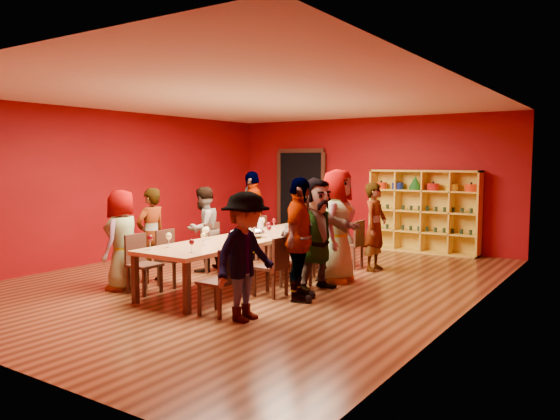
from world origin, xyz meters
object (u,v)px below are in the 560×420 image
object	(u,v)px
person_left_0	(122,240)
spittoon_bowl	(255,233)
person_left_2	(203,229)
chair_person_left_4	(265,236)
tasting_table	(255,239)
chair_person_left_2	(216,245)
person_left_4	(253,215)
chair_person_left_1	(170,255)
chair_person_left_0	(141,260)
person_right_2	(316,234)
chair_person_right_2	(300,256)
person_right_4	(375,227)
person_right_0	(246,256)
chair_person_right_0	(222,278)
person_right_1	(299,239)
wine_bottle	(311,221)
chair_person_right_1	(275,263)
person_left_1	(151,235)
person_right_3	(337,226)
chair_person_right_3	(322,250)
chair_person_right_4	(354,241)
shelving_unit	(424,207)

from	to	relation	value
person_left_0	spittoon_bowl	distance (m)	2.09
person_left_2	chair_person_left_4	world-z (taller)	person_left_2
tasting_table	person_left_2	size ratio (longest dim) A/B	2.94
chair_person_left_2	person_left_4	xyz separation A→B (m)	(-0.30, 1.49, 0.40)
chair_person_left_1	chair_person_left_0	bearing A→B (deg)	-90.00
person_right_2	chair_person_right_2	bearing A→B (deg)	106.28
person_left_4	person_right_4	bearing A→B (deg)	78.04
person_right_0	person_right_4	bearing A→B (deg)	1.07
person_left_0	chair_person_left_1	distance (m)	0.80
chair_person_right_0	person_right_4	distance (m)	3.85
person_right_1	person_left_0	bearing A→B (deg)	89.45
wine_bottle	chair_person_right_1	bearing A→B (deg)	-72.45
person_left_1	person_right_3	xyz separation A→B (m)	(2.53, 1.73, 0.15)
chair_person_left_4	chair_person_right_1	world-z (taller)	same
person_left_2	person_left_0	bearing A→B (deg)	-4.45
chair_person_right_3	wine_bottle	size ratio (longest dim) A/B	2.93
chair_person_right_4	person_left_1	bearing A→B (deg)	-127.48
chair_person_left_1	chair_person_left_4	distance (m)	2.63
person_left_0	chair_person_left_2	xyz separation A→B (m)	(0.41, 1.76, -0.28)
chair_person_right_0	person_right_2	size ratio (longest dim) A/B	0.51
person_right_0	person_right_1	distance (m)	1.20
person_left_2	spittoon_bowl	world-z (taller)	person_left_2
shelving_unit	person_right_1	xyz separation A→B (m)	(-0.07, -5.07, -0.10)
person_left_4	person_right_3	distance (m)	2.57
person_left_4	chair_person_right_0	xyz separation A→B (m)	(2.12, -3.51, -0.40)
shelving_unit	chair_person_right_1	bearing A→B (deg)	-95.48
chair_person_left_2	chair_person_right_1	world-z (taller)	same
chair_person_right_0	person_left_0	bearing A→B (deg)	173.28
chair_person_right_1	wine_bottle	world-z (taller)	wine_bottle
chair_person_right_3	shelving_unit	bearing A→B (deg)	82.43
chair_person_left_1	person_right_3	xyz separation A→B (m)	(2.10, 1.73, 0.43)
chair_person_right_3	wine_bottle	xyz separation A→B (m)	(-0.70, 0.80, 0.37)
chair_person_left_4	chair_person_right_2	distance (m)	2.43
chair_person_left_1	person_right_1	xyz separation A→B (m)	(2.24, 0.32, 0.39)
person_left_0	chair_person_left_2	world-z (taller)	person_left_0
chair_person_left_4	spittoon_bowl	size ratio (longest dim) A/B	2.80
chair_person_left_2	chair_person_right_0	xyz separation A→B (m)	(1.82, -2.02, 0.00)
person_left_1	chair_person_left_4	distance (m)	2.68
person_left_1	person_right_4	xyz separation A→B (m)	(2.68, 2.94, 0.03)
chair_person_left_1	person_right_1	bearing A→B (deg)	8.09
chair_person_left_4	person_right_4	world-z (taller)	person_right_4
chair_person_left_2	person_right_4	xyz separation A→B (m)	(2.25, 1.80, 0.31)
person_right_1	chair_person_right_2	world-z (taller)	person_right_1
chair_person_left_0	person_right_0	distance (m)	2.24
person_left_2	chair_person_left_4	size ratio (longest dim) A/B	1.72
wine_bottle	chair_person_left_4	bearing A→B (deg)	174.69
chair_person_right_0	chair_person_left_2	bearing A→B (deg)	132.00
chair_person_right_0	person_right_2	bearing A→B (deg)	81.31
tasting_table	chair_person_right_4	world-z (taller)	chair_person_right_4
person_left_1	person_right_0	xyz separation A→B (m)	(2.63, -0.88, 0.03)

